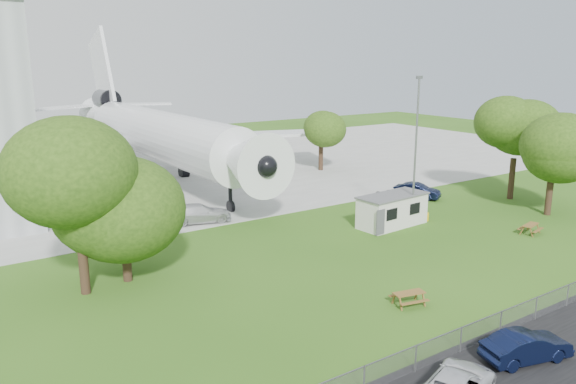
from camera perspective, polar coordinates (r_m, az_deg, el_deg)
ground at (r=37.69m, az=10.61°, el=-7.71°), size 160.00×160.00×0.00m
concrete_apron at (r=68.86m, az=-12.13°, el=1.90°), size 120.00×46.00×0.03m
airliner at (r=65.32m, az=-13.26°, el=5.90°), size 46.36×47.73×17.69m
site_cabin at (r=46.78m, az=10.55°, el=-1.82°), size 6.84×3.16×2.62m
picnic_west at (r=32.71m, az=12.13°, el=-11.16°), size 2.09×1.87×0.76m
picnic_east at (r=48.16m, az=23.35°, el=-3.91°), size 2.10×1.88×0.76m
fence at (r=32.27m, az=22.79°, el=-12.32°), size 58.00×0.04×1.30m
lamp_mast at (r=46.02m, az=12.81°, el=3.80°), size 0.16×0.16×12.00m
tree_west_big at (r=33.44m, az=-20.84°, el=2.24°), size 7.85×7.85×11.40m
tree_west_small at (r=35.19m, az=-16.43°, el=-1.40°), size 7.77×7.77×8.66m
tree_east_front at (r=53.41m, az=25.42°, el=3.85°), size 6.80×6.80×9.15m
tree_east_back at (r=58.10m, az=22.19°, el=5.97°), size 7.00×7.00×10.40m
tree_far_apron at (r=68.47m, az=3.40°, el=6.45°), size 5.34×5.34×7.81m
car_centre_sedan at (r=28.54m, az=23.05°, el=-14.27°), size 4.47×2.51×1.39m
car_ne_hatch at (r=53.42m, az=11.03°, el=-0.58°), size 3.66×4.52×1.45m
car_ne_sedan at (r=56.56m, az=12.98°, el=0.11°), size 3.41×4.68×1.47m
car_apron_van at (r=47.52m, az=-9.05°, el=-2.17°), size 5.82×3.46×1.58m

